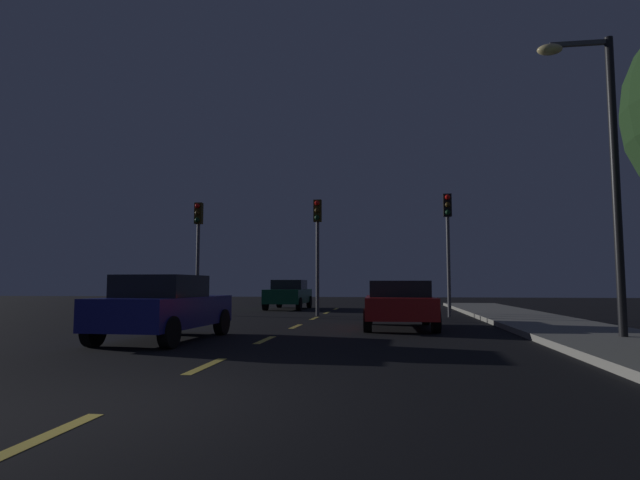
# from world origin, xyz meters

# --- Properties ---
(ground_plane) EXTENTS (80.00, 80.00, 0.00)m
(ground_plane) POSITION_xyz_m (0.00, 7.00, 0.00)
(ground_plane) COLOR black
(sidewalk_curb_right) EXTENTS (3.00, 40.00, 0.15)m
(sidewalk_curb_right) POSITION_xyz_m (7.50, 7.00, 0.07)
(sidewalk_curb_right) COLOR gray
(sidewalk_curb_right) RESTS_ON ground_plane
(lane_stripe_nearest) EXTENTS (0.16, 1.60, 0.01)m
(lane_stripe_nearest) POSITION_xyz_m (0.00, -1.20, 0.00)
(lane_stripe_nearest) COLOR #EACC4C
(lane_stripe_nearest) RESTS_ON ground_plane
(lane_stripe_second) EXTENTS (0.16, 1.60, 0.01)m
(lane_stripe_second) POSITION_xyz_m (0.00, 2.60, 0.00)
(lane_stripe_second) COLOR #EACC4C
(lane_stripe_second) RESTS_ON ground_plane
(lane_stripe_third) EXTENTS (0.16, 1.60, 0.01)m
(lane_stripe_third) POSITION_xyz_m (0.00, 6.40, 0.00)
(lane_stripe_third) COLOR #EACC4C
(lane_stripe_third) RESTS_ON ground_plane
(lane_stripe_fourth) EXTENTS (0.16, 1.60, 0.01)m
(lane_stripe_fourth) POSITION_xyz_m (0.00, 10.20, 0.00)
(lane_stripe_fourth) COLOR #EACC4C
(lane_stripe_fourth) RESTS_ON ground_plane
(lane_stripe_fifth) EXTENTS (0.16, 1.60, 0.01)m
(lane_stripe_fifth) POSITION_xyz_m (0.00, 14.00, 0.00)
(lane_stripe_fifth) COLOR #EACC4C
(lane_stripe_fifth) RESTS_ON ground_plane
(lane_stripe_sixth) EXTENTS (0.16, 1.60, 0.01)m
(lane_stripe_sixth) POSITION_xyz_m (0.00, 17.80, 0.00)
(lane_stripe_sixth) COLOR #EACC4C
(lane_stripe_sixth) RESTS_ON ground_plane
(lane_stripe_seventh) EXTENTS (0.16, 1.60, 0.01)m
(lane_stripe_seventh) POSITION_xyz_m (0.00, 21.60, 0.00)
(lane_stripe_seventh) COLOR #EACC4C
(lane_stripe_seventh) RESTS_ON ground_plane
(traffic_signal_left) EXTENTS (0.32, 0.38, 4.71)m
(traffic_signal_left) POSITION_xyz_m (-5.16, 15.39, 3.31)
(traffic_signal_left) COLOR #4C4C51
(traffic_signal_left) RESTS_ON ground_plane
(traffic_signal_center) EXTENTS (0.32, 0.38, 4.72)m
(traffic_signal_center) POSITION_xyz_m (-0.08, 15.39, 3.32)
(traffic_signal_center) COLOR #4C4C51
(traffic_signal_center) RESTS_ON ground_plane
(traffic_signal_right) EXTENTS (0.32, 0.38, 4.84)m
(traffic_signal_right) POSITION_xyz_m (5.11, 15.39, 3.40)
(traffic_signal_right) COLOR #4C4C51
(traffic_signal_right) RESTS_ON ground_plane
(car_stopped_ahead) EXTENTS (2.10, 3.93, 1.37)m
(car_stopped_ahead) POSITION_xyz_m (3.09, 9.97, 0.71)
(car_stopped_ahead) COLOR #B21919
(car_stopped_ahead) RESTS_ON ground_plane
(car_adjacent_lane) EXTENTS (2.00, 4.04, 1.48)m
(car_adjacent_lane) POSITION_xyz_m (-2.27, 6.00, 0.76)
(car_adjacent_lane) COLOR navy
(car_adjacent_lane) RESTS_ON ground_plane
(car_oncoming_far) EXTENTS (1.89, 4.23, 1.50)m
(car_oncoming_far) POSITION_xyz_m (-2.39, 21.03, 0.77)
(car_oncoming_far) COLOR #0F4C2D
(car_oncoming_far) RESTS_ON ground_plane
(street_lamp_right) EXTENTS (1.64, 0.36, 6.83)m
(street_lamp_right) POSITION_xyz_m (7.55, 6.74, 4.11)
(street_lamp_right) COLOR black
(street_lamp_right) RESTS_ON ground_plane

